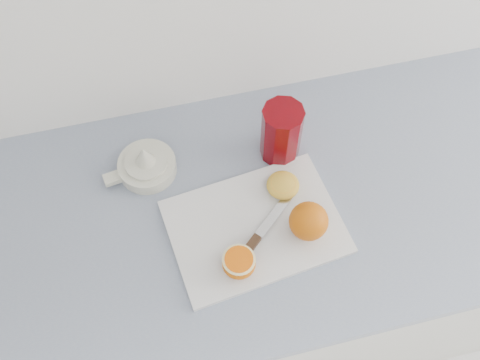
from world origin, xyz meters
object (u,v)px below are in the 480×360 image
Objects in this scene: cutting_board at (255,227)px; half_orange at (239,263)px; counter at (240,277)px; citrus_juicer at (146,165)px; red_tumbler at (281,135)px.

half_orange is (-0.05, -0.08, 0.03)m from cutting_board.
cutting_board is at bearing 55.84° from half_orange.
half_orange reaches higher than cutting_board.
citrus_juicer is at bearing 142.90° from counter.
red_tumbler is at bearing 58.26° from half_orange.
red_tumbler reaches higher than half_orange.
half_orange is (-0.04, -0.14, 0.48)m from counter.
cutting_board is (0.02, -0.06, 0.45)m from counter.
counter is 0.50m from half_orange.
half_orange reaches higher than counter.
citrus_juicer reaches higher than half_orange.
half_orange is at bearing -104.88° from counter.
half_orange is 0.31m from citrus_juicer.
counter is 6.94× the size of cutting_board.
cutting_board is 0.21m from red_tumbler.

